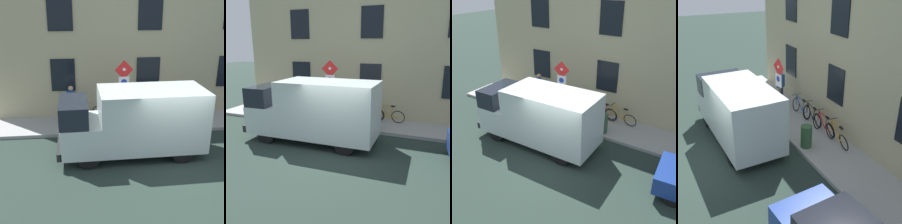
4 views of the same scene
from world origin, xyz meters
TOP-DOWN VIEW (x-y plane):
  - ground_plane at (0.00, 0.00)m, footprint 80.00×80.00m
  - sidewalk_slab at (3.61, 0.00)m, footprint 2.10×16.48m
  - building_facade at (5.00, 0.00)m, footprint 0.75×14.48m
  - sign_post_stacked at (2.77, 1.42)m, footprint 0.17×0.56m
  - delivery_van at (0.86, 1.26)m, footprint 2.13×5.38m
  - bicycle_orange at (4.11, -1.06)m, footprint 0.47×1.72m
  - bicycle_red at (4.11, -0.08)m, footprint 0.46×1.71m
  - bicycle_black at (4.11, 0.90)m, footprint 0.46×1.72m
  - bicycle_blue at (4.11, 1.89)m, footprint 0.46×1.71m
  - pedestrian at (3.89, 3.64)m, footprint 0.47×0.46m
  - litter_bin at (2.91, -0.72)m, footprint 0.44×0.44m

SIDE VIEW (x-z plane):
  - ground_plane at x=0.00m, z-range 0.00..0.00m
  - sidewalk_slab at x=3.61m, z-range 0.00..0.14m
  - bicycle_orange at x=4.11m, z-range 0.07..0.95m
  - bicycle_red at x=4.11m, z-range 0.07..0.96m
  - bicycle_black at x=4.11m, z-range 0.07..0.96m
  - bicycle_blue at x=4.11m, z-range 0.07..0.96m
  - litter_bin at x=2.91m, z-range 0.14..1.04m
  - pedestrian at x=3.89m, z-range 0.21..1.93m
  - delivery_van at x=0.86m, z-range 0.08..2.58m
  - sign_post_stacked at x=2.77m, z-range 0.65..3.57m
  - building_facade at x=5.00m, z-range 0.00..6.81m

